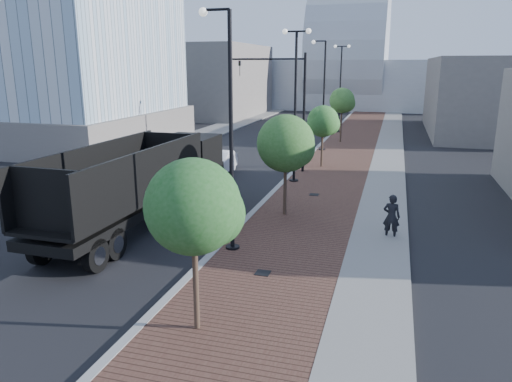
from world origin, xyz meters
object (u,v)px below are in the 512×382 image
(white_sedan, at_px, (218,163))
(dark_car_mid, at_px, (191,159))
(dump_truck, at_px, (163,180))
(pedestrian, at_px, (391,217))

(white_sedan, xyz_separation_m, dark_car_mid, (-2.46, 1.19, -0.11))
(dump_truck, height_order, white_sedan, dump_truck)
(white_sedan, relative_size, dark_car_mid, 0.99)
(dump_truck, bearing_deg, dark_car_mid, 106.61)
(dump_truck, relative_size, pedestrian, 7.17)
(white_sedan, distance_m, pedestrian, 15.20)
(dump_truck, distance_m, white_sedan, 8.91)
(white_sedan, height_order, pedestrian, pedestrian)
(white_sedan, distance_m, dark_car_mid, 2.74)
(pedestrian, bearing_deg, white_sedan, -34.29)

